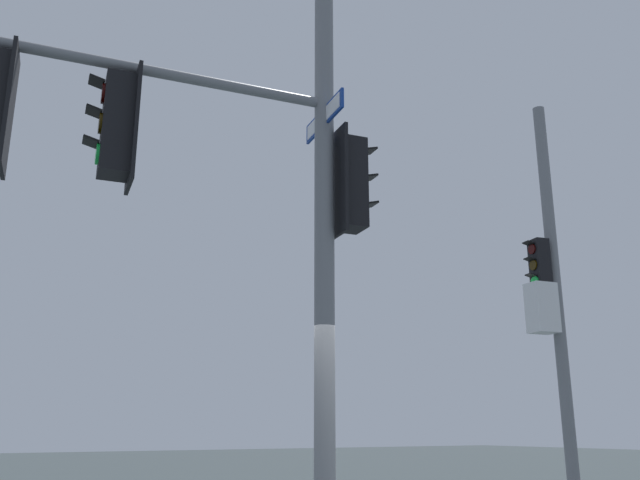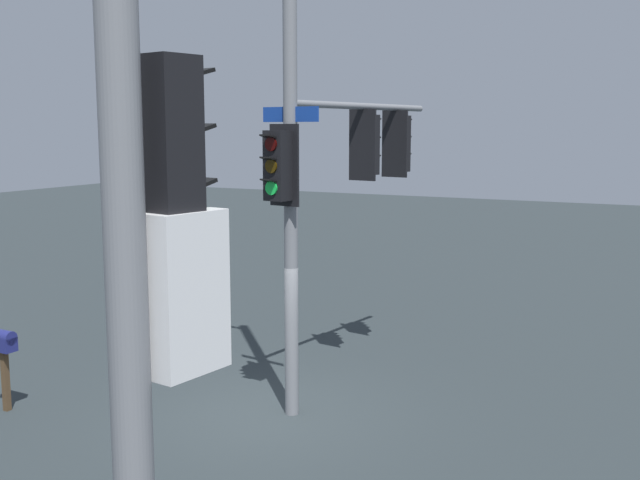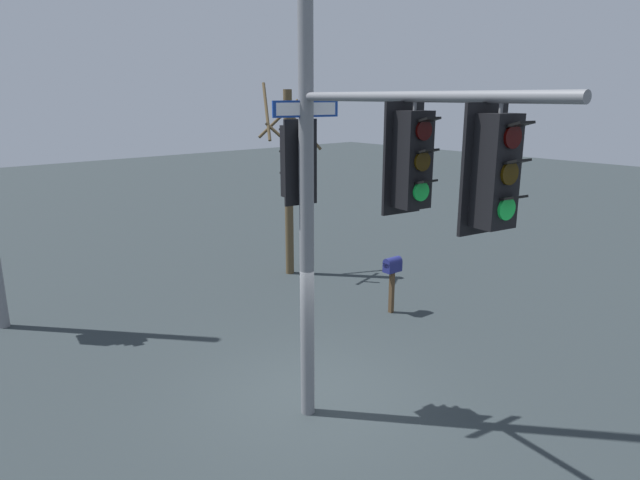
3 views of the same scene
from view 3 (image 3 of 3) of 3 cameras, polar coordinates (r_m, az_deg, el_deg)
name	(u,v)px [view 3 (image 3 of 3)]	position (r m, az deg, el deg)	size (l,w,h in m)	color
ground_plane	(312,398)	(10.18, -0.83, -15.89)	(80.00, 80.00, 0.00)	#2B3335
main_signal_pole_assembly	(349,118)	(7.64, 2.98, 12.45)	(5.01, 3.52, 9.52)	slate
mailbox	(392,269)	(13.50, 7.45, -3.00)	(0.26, 0.45, 1.41)	#4C3823
bare_tree_behind_pole	(288,177)	(16.06, -3.32, 6.49)	(1.61, 1.64, 5.54)	brown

